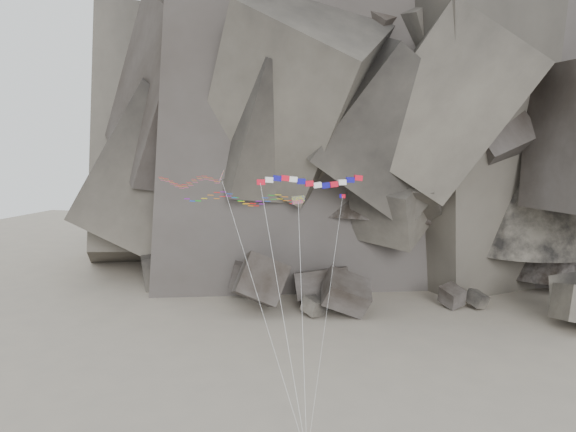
% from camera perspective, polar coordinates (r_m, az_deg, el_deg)
% --- Properties ---
extents(ground, '(260.00, 260.00, 0.00)m').
position_cam_1_polar(ground, '(61.36, -0.32, -18.42)').
color(ground, gray).
rests_on(ground, ground).
extents(headland, '(110.00, 70.00, 84.00)m').
position_cam_1_polar(headland, '(124.76, 8.68, 14.59)').
color(headland, '#595349').
rests_on(headland, ground).
extents(boulder_field, '(77.95, 19.51, 10.59)m').
position_cam_1_polar(boulder_field, '(93.15, 1.93, -7.49)').
color(boulder_field, '#47423F').
rests_on(boulder_field, ground).
extents(delta_kite, '(22.09, 17.00, 22.23)m').
position_cam_1_polar(delta_kite, '(63.94, -10.30, 3.53)').
color(delta_kite, red).
rests_on(delta_kite, ground).
extents(banner_kite, '(10.18, 17.09, 21.81)m').
position_cam_1_polar(banner_kite, '(56.97, 2.20, 3.46)').
color(banner_kite, red).
rests_on(banner_kite, ground).
extents(parafoil_kite, '(18.16, 15.63, 19.74)m').
position_cam_1_polar(parafoil_kite, '(60.37, -5.27, 1.83)').
color(parafoil_kite, yellow).
rests_on(parafoil_kite, ground).
extents(pennant_kite, '(0.63, 16.34, 19.73)m').
position_cam_1_polar(pennant_kite, '(55.86, 4.97, -2.10)').
color(pennant_kite, red).
rests_on(pennant_kite, ground).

